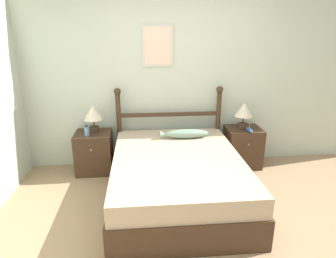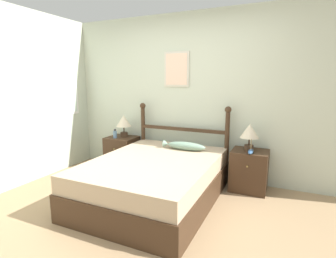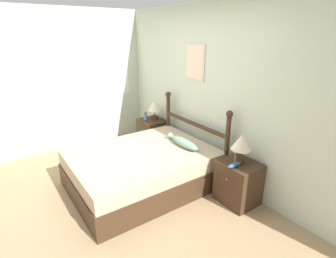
{
  "view_description": "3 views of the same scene",
  "coord_description": "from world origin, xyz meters",
  "px_view_note": "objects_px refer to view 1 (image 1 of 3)",
  "views": [
    {
      "loc": [
        -0.49,
        -2.47,
        1.93
      ],
      "look_at": [
        -0.17,
        0.94,
        0.77
      ],
      "focal_mm": 32.0,
      "sensor_mm": 36.0,
      "label": 1
    },
    {
      "loc": [
        1.4,
        -2.2,
        1.53
      ],
      "look_at": [
        -0.13,
        1.11,
        0.85
      ],
      "focal_mm": 28.0,
      "sensor_mm": 36.0,
      "label": 2
    },
    {
      "loc": [
        2.87,
        -0.99,
        2.13
      ],
      "look_at": [
        -0.07,
        1.06,
        0.8
      ],
      "focal_mm": 28.0,
      "sensor_mm": 36.0,
      "label": 3
    }
  ],
  "objects_px": {
    "table_lamp_left": "(93,114)",
    "table_lamp_right": "(244,111)",
    "model_boat": "(249,130)",
    "fish_pillow": "(185,134)",
    "bottle": "(87,131)",
    "bed": "(177,178)",
    "nightstand_left": "(94,152)",
    "nightstand_right": "(243,147)"
  },
  "relations": [
    {
      "from": "nightstand_left",
      "to": "table_lamp_left",
      "type": "relative_size",
      "value": 1.53
    },
    {
      "from": "nightstand_right",
      "to": "table_lamp_left",
      "type": "bearing_deg",
      "value": 178.7
    },
    {
      "from": "nightstand_left",
      "to": "bottle",
      "type": "distance_m",
      "value": 0.38
    },
    {
      "from": "bottle",
      "to": "model_boat",
      "type": "relative_size",
      "value": 0.71
    },
    {
      "from": "table_lamp_right",
      "to": "bottle",
      "type": "relative_size",
      "value": 2.36
    },
    {
      "from": "nightstand_right",
      "to": "bottle",
      "type": "relative_size",
      "value": 3.6
    },
    {
      "from": "nightstand_right",
      "to": "table_lamp_right",
      "type": "distance_m",
      "value": 0.54
    },
    {
      "from": "bed",
      "to": "model_boat",
      "type": "relative_size",
      "value": 8.77
    },
    {
      "from": "nightstand_left",
      "to": "bottle",
      "type": "relative_size",
      "value": 3.6
    },
    {
      "from": "table_lamp_right",
      "to": "bottle",
      "type": "height_order",
      "value": "table_lamp_right"
    },
    {
      "from": "nightstand_right",
      "to": "table_lamp_right",
      "type": "relative_size",
      "value": 1.53
    },
    {
      "from": "table_lamp_left",
      "to": "table_lamp_right",
      "type": "height_order",
      "value": "same"
    },
    {
      "from": "nightstand_right",
      "to": "model_boat",
      "type": "height_order",
      "value": "model_boat"
    },
    {
      "from": "table_lamp_right",
      "to": "bottle",
      "type": "distance_m",
      "value": 2.17
    },
    {
      "from": "nightstand_left",
      "to": "nightstand_right",
      "type": "distance_m",
      "value": 2.13
    },
    {
      "from": "table_lamp_left",
      "to": "table_lamp_right",
      "type": "distance_m",
      "value": 2.09
    },
    {
      "from": "model_boat",
      "to": "nightstand_right",
      "type": "bearing_deg",
      "value": 99.4
    },
    {
      "from": "table_lamp_right",
      "to": "fish_pillow",
      "type": "xyz_separation_m",
      "value": [
        -0.86,
        -0.23,
        -0.23
      ]
    },
    {
      "from": "nightstand_right",
      "to": "bottle",
      "type": "distance_m",
      "value": 2.21
    },
    {
      "from": "nightstand_left",
      "to": "table_lamp_left",
      "type": "bearing_deg",
      "value": 68.63
    },
    {
      "from": "bottle",
      "to": "fish_pillow",
      "type": "height_order",
      "value": "bottle"
    },
    {
      "from": "table_lamp_left",
      "to": "fish_pillow",
      "type": "height_order",
      "value": "table_lamp_left"
    },
    {
      "from": "nightstand_left",
      "to": "bottle",
      "type": "bearing_deg",
      "value": -117.49
    },
    {
      "from": "bed",
      "to": "table_lamp_left",
      "type": "xyz_separation_m",
      "value": [
        -1.04,
        0.88,
        0.56
      ]
    },
    {
      "from": "nightstand_left",
      "to": "nightstand_right",
      "type": "xyz_separation_m",
      "value": [
        2.13,
        0.0,
        0.0
      ]
    },
    {
      "from": "bed",
      "to": "model_boat",
      "type": "bearing_deg",
      "value": 32.46
    },
    {
      "from": "model_boat",
      "to": "table_lamp_right",
      "type": "bearing_deg",
      "value": 107.29
    },
    {
      "from": "nightstand_right",
      "to": "fish_pillow",
      "type": "height_order",
      "value": "fish_pillow"
    },
    {
      "from": "bottle",
      "to": "table_lamp_right",
      "type": "bearing_deg",
      "value": 3.13
    },
    {
      "from": "table_lamp_right",
      "to": "bed",
      "type": "bearing_deg",
      "value": -141.15
    },
    {
      "from": "fish_pillow",
      "to": "bottle",
      "type": "bearing_deg",
      "value": 174.92
    },
    {
      "from": "bed",
      "to": "fish_pillow",
      "type": "height_order",
      "value": "fish_pillow"
    },
    {
      "from": "bed",
      "to": "model_boat",
      "type": "xyz_separation_m",
      "value": [
        1.09,
        0.69,
        0.33
      ]
    },
    {
      "from": "bed",
      "to": "nightstand_left",
      "type": "xyz_separation_m",
      "value": [
        -1.06,
        0.83,
        0.02
      ]
    },
    {
      "from": "nightstand_left",
      "to": "table_lamp_left",
      "type": "distance_m",
      "value": 0.54
    },
    {
      "from": "nightstand_right",
      "to": "bottle",
      "type": "bearing_deg",
      "value": -177.17
    },
    {
      "from": "nightstand_left",
      "to": "table_lamp_right",
      "type": "height_order",
      "value": "table_lamp_right"
    },
    {
      "from": "fish_pillow",
      "to": "bed",
      "type": "bearing_deg",
      "value": -106.49
    },
    {
      "from": "model_boat",
      "to": "fish_pillow",
      "type": "height_order",
      "value": "model_boat"
    },
    {
      "from": "table_lamp_right",
      "to": "nightstand_right",
      "type": "bearing_deg",
      "value": -23.98
    },
    {
      "from": "nightstand_left",
      "to": "table_lamp_left",
      "type": "xyz_separation_m",
      "value": [
        0.02,
        0.05,
        0.54
      ]
    },
    {
      "from": "nightstand_right",
      "to": "fish_pillow",
      "type": "distance_m",
      "value": 0.96
    }
  ]
}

